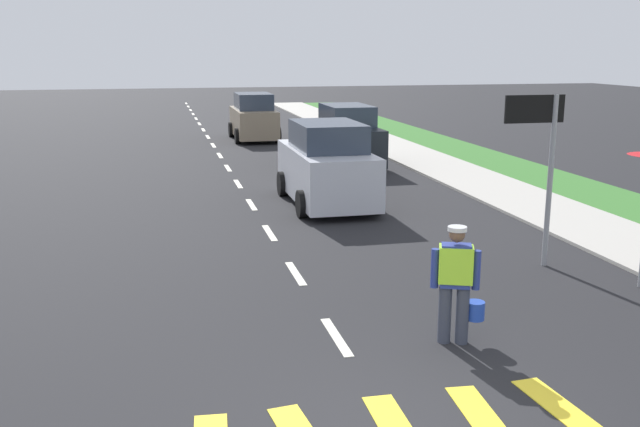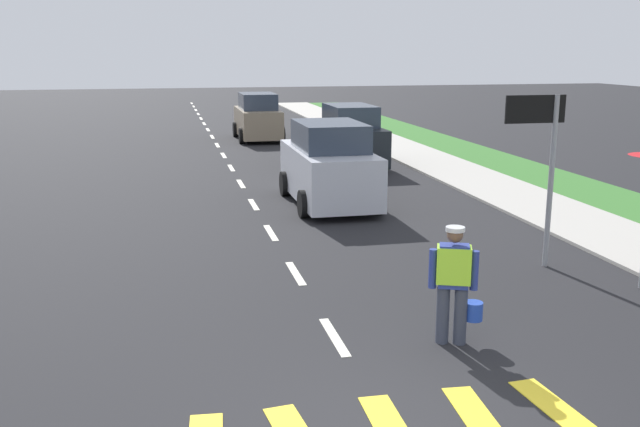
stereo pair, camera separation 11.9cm
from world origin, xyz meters
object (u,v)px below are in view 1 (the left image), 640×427
(car_outgoing_ahead, at_px, (327,166))
(car_parked_far, at_px, (346,137))
(road_worker, at_px, (457,279))
(lane_direction_sign, at_px, (541,139))
(car_outgoing_far, at_px, (254,118))

(car_outgoing_ahead, bearing_deg, car_parked_far, 70.41)
(road_worker, height_order, car_outgoing_ahead, car_outgoing_ahead)
(lane_direction_sign, bearing_deg, car_outgoing_ahead, 112.04)
(car_outgoing_far, bearing_deg, car_parked_far, -74.68)
(road_worker, bearing_deg, car_outgoing_ahead, 87.62)
(car_outgoing_ahead, distance_m, car_parked_far, 6.43)
(road_worker, xyz_separation_m, lane_direction_sign, (2.88, 3.00, 1.48))
(car_outgoing_ahead, bearing_deg, road_worker, -92.38)
(car_outgoing_ahead, height_order, car_parked_far, car_outgoing_ahead)
(lane_direction_sign, xyz_separation_m, car_outgoing_ahead, (-2.50, 6.18, -1.40))
(lane_direction_sign, relative_size, car_outgoing_ahead, 0.73)
(road_worker, bearing_deg, car_parked_far, 80.54)
(lane_direction_sign, xyz_separation_m, car_outgoing_far, (-2.50, 20.10, -1.45))
(car_parked_far, relative_size, car_outgoing_far, 1.06)
(road_worker, distance_m, lane_direction_sign, 4.41)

